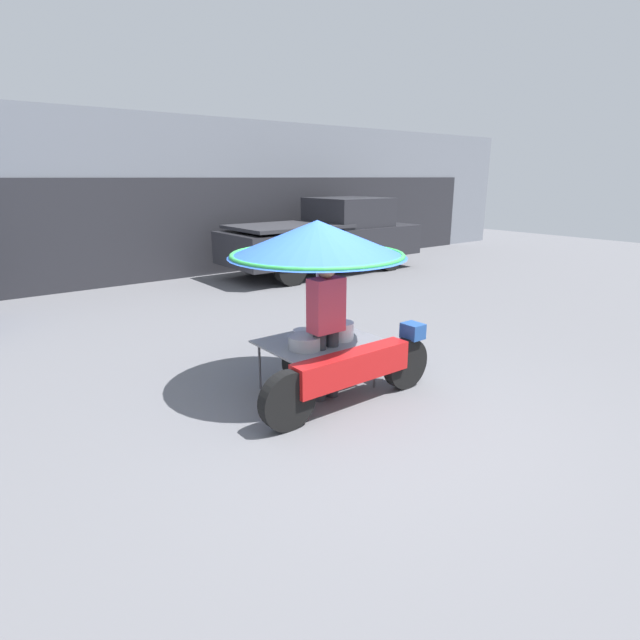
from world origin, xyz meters
name	(u,v)px	position (x,y,z in m)	size (l,w,h in m)	color
ground_plane	(354,412)	(0.00, 0.00, 0.00)	(36.00, 36.00, 0.00)	slate
shopfront_building	(98,200)	(0.00, 9.16, 1.90)	(28.00, 2.06, 3.83)	gray
vendor_motorcycle_cart	(321,260)	(0.08, 0.68, 1.53)	(2.28, 1.98, 1.97)	black
vendor_person	(326,322)	(-0.01, 0.47, 0.89)	(0.38, 0.22, 1.60)	#2D2D33
pickup_truck	(327,236)	(4.86, 6.58, 0.93)	(5.29, 1.96, 1.89)	black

